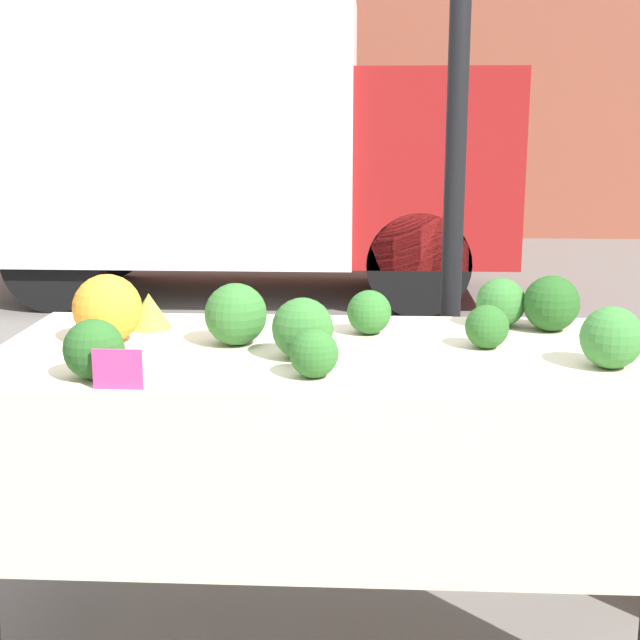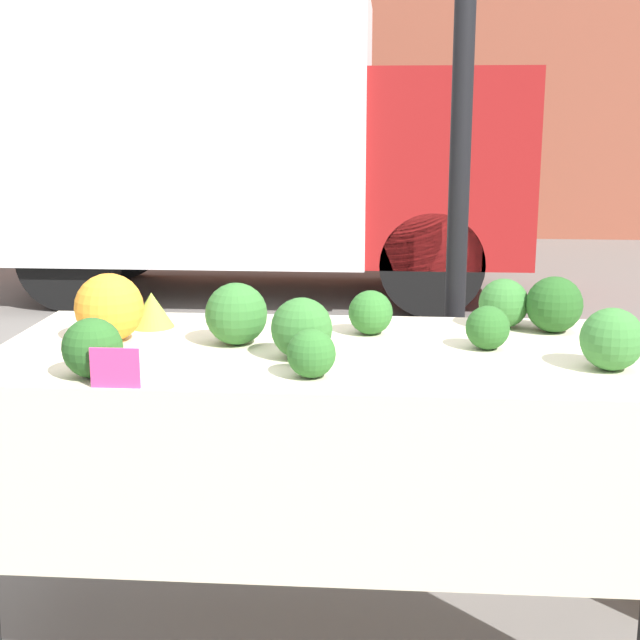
{
  "view_description": "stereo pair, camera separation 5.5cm",
  "coord_description": "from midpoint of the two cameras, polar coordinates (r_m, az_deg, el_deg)",
  "views": [
    {
      "loc": [
        0.12,
        -2.39,
        1.47
      ],
      "look_at": [
        0.0,
        0.0,
        0.92
      ],
      "focal_mm": 50.0,
      "sensor_mm": 36.0,
      "label": 1
    },
    {
      "loc": [
        0.18,
        -2.38,
        1.47
      ],
      "look_at": [
        0.0,
        0.0,
        0.92
      ],
      "focal_mm": 50.0,
      "sensor_mm": 36.0,
      "label": 2
    }
  ],
  "objects": [
    {
      "name": "ground_plane",
      "position": [
        2.81,
        -0.6,
        -18.69
      ],
      "size": [
        40.0,
        40.0,
        0.0
      ],
      "primitive_type": "plane",
      "color": "slate"
    },
    {
      "name": "building_facade",
      "position": [
        11.42,
        2.34,
        19.71
      ],
      "size": [
        16.0,
        0.6,
        5.65
      ],
      "color": "brown",
      "rests_on": "ground_plane"
    },
    {
      "name": "tent_pole",
      "position": [
        3.04,
        8.02,
        6.56
      ],
      "size": [
        0.07,
        0.07,
        2.28
      ],
      "color": "black",
      "rests_on": "ground_plane"
    },
    {
      "name": "parked_truck",
      "position": [
        7.45,
        -5.95,
        11.34
      ],
      "size": [
        4.19,
        1.82,
        2.39
      ],
      "color": "white",
      "rests_on": "ground_plane"
    },
    {
      "name": "market_table",
      "position": [
        2.44,
        -0.73,
        -4.65
      ],
      "size": [
        1.8,
        0.84,
        0.84
      ],
      "color": "beige",
      "rests_on": "ground_plane"
    },
    {
      "name": "orange_cauliflower",
      "position": [
        2.59,
        -14.05,
        0.71
      ],
      "size": [
        0.2,
        0.2,
        0.2
      ],
      "color": "orange",
      "rests_on": "market_table"
    },
    {
      "name": "romanesco_head",
      "position": [
        2.75,
        -11.44,
        0.59
      ],
      "size": [
        0.13,
        0.13,
        0.11
      ],
      "color": "#93B238",
      "rests_on": "market_table"
    },
    {
      "name": "broccoli_head_0",
      "position": [
        2.35,
        -1.8,
        -0.55
      ],
      "size": [
        0.16,
        0.16,
        0.16
      ],
      "color": "#336B2D",
      "rests_on": "market_table"
    },
    {
      "name": "broccoli_head_1",
      "position": [
        2.49,
        10.02,
        -0.43
      ],
      "size": [
        0.12,
        0.12,
        0.12
      ],
      "color": "#285B23",
      "rests_on": "market_table"
    },
    {
      "name": "broccoli_head_2",
      "position": [
        2.62,
        2.56,
        0.5
      ],
      "size": [
        0.13,
        0.13,
        0.13
      ],
      "color": "#2D6628",
      "rests_on": "market_table"
    },
    {
      "name": "broccoli_head_3",
      "position": [
        2.5,
        -6.04,
        0.37
      ],
      "size": [
        0.18,
        0.18,
        0.18
      ],
      "color": "#336B2D",
      "rests_on": "market_table"
    },
    {
      "name": "broccoli_head_4",
      "position": [
        2.18,
        -1.17,
        -2.16
      ],
      "size": [
        0.12,
        0.12,
        0.12
      ],
      "color": "#2D6628",
      "rests_on": "market_table"
    },
    {
      "name": "broccoli_head_5",
      "position": [
        2.24,
        -14.96,
        -1.82
      ],
      "size": [
        0.15,
        0.15,
        0.15
      ],
      "color": "#285B23",
      "rests_on": "market_table"
    },
    {
      "name": "broccoli_head_6",
      "position": [
        2.76,
        10.94,
        1.11
      ],
      "size": [
        0.15,
        0.15,
        0.15
      ],
      "color": "#336B2D",
      "rests_on": "market_table"
    },
    {
      "name": "broccoli_head_7",
      "position": [
        2.37,
        17.54,
        -1.08
      ],
      "size": [
        0.16,
        0.16,
        0.16
      ],
      "color": "#387533",
      "rests_on": "market_table"
    },
    {
      "name": "broccoli_head_8",
      "position": [
        2.73,
        14.03,
        1.04
      ],
      "size": [
        0.17,
        0.17,
        0.17
      ],
      "color": "#23511E",
      "rests_on": "market_table"
    },
    {
      "name": "price_sign",
      "position": [
        2.15,
        -13.55,
        -3.09
      ],
      "size": [
        0.12,
        0.01,
        0.1
      ],
      "color": "#E53D84",
      "rests_on": "market_table"
    }
  ]
}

